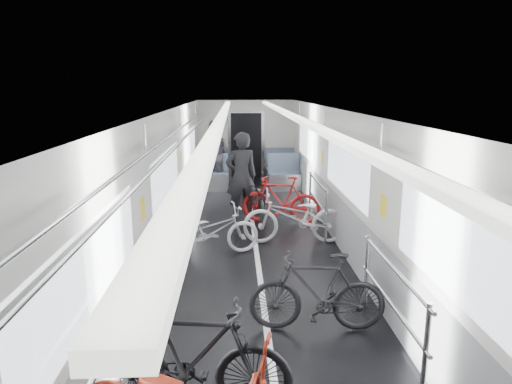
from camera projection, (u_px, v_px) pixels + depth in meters
car_shell at (253, 170)px, 9.28m from camera, size 3.02×14.01×2.41m
bike_left_mid at (192, 358)px, 3.89m from camera, size 1.79×0.70×1.04m
bike_left_far at (211, 231)px, 7.62m from camera, size 1.73×1.01×0.86m
bike_right_near at (317, 292)px, 5.25m from camera, size 1.61×0.55×0.95m
bike_right_mid at (295, 217)px, 8.23m from camera, size 1.89×0.68×0.99m
bike_right_far at (281, 200)px, 9.48m from camera, size 1.73×0.90×1.00m
bike_aisle at (260, 200)px, 9.68m from camera, size 0.66×1.68×0.87m
person_standing at (241, 176)px, 9.64m from camera, size 0.77×0.60×1.88m
person_seated at (214, 155)px, 12.71m from camera, size 1.08×0.94×1.90m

